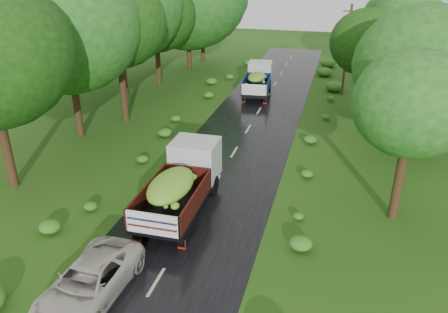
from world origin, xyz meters
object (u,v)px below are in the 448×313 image
(truck_near, at_px, (182,181))
(truck_far, at_px, (258,79))
(car, at_px, (89,282))
(utility_pole, at_px, (347,50))

(truck_near, distance_m, truck_far, 19.33)
(car, xyz_separation_m, utility_pole, (7.93, 27.36, 3.13))
(car, height_order, utility_pole, utility_pole)
(car, bearing_deg, utility_pole, 76.09)
(truck_near, height_order, truck_far, truck_near)
(truck_near, bearing_deg, utility_pole, 71.68)
(truck_far, xyz_separation_m, car, (-0.93, -25.65, -0.69))
(car, relative_size, utility_pole, 0.64)
(truck_near, height_order, car, truck_near)
(truck_near, xyz_separation_m, utility_pole, (6.78, 21.04, 2.28))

